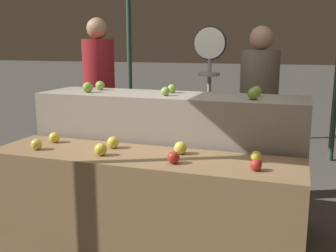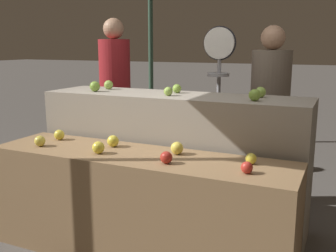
# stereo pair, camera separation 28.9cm
# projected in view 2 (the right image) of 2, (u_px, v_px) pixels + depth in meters

# --- Properties ---
(display_counter_front) EXTENTS (2.16, 0.55, 0.76)m
(display_counter_front) POSITION_uv_depth(u_px,v_px,m) (139.00, 206.00, 2.77)
(display_counter_front) COLOR olive
(display_counter_front) RESTS_ON ground_plane
(display_counter_back) EXTENTS (2.16, 0.55, 1.10)m
(display_counter_back) POSITION_uv_depth(u_px,v_px,m) (173.00, 160.00, 3.27)
(display_counter_back) COLOR gray
(display_counter_back) RESTS_ON ground_plane
(apple_front_0) EXTENTS (0.08, 0.08, 0.08)m
(apple_front_0) POSITION_uv_depth(u_px,v_px,m) (40.00, 141.00, 2.90)
(apple_front_0) COLOR gold
(apple_front_0) RESTS_ON display_counter_front
(apple_front_1) EXTENTS (0.09, 0.09, 0.09)m
(apple_front_1) POSITION_uv_depth(u_px,v_px,m) (98.00, 148.00, 2.70)
(apple_front_1) COLOR gold
(apple_front_1) RESTS_ON display_counter_front
(apple_front_2) EXTENTS (0.08, 0.08, 0.08)m
(apple_front_2) POSITION_uv_depth(u_px,v_px,m) (166.00, 158.00, 2.48)
(apple_front_2) COLOR #AD281E
(apple_front_2) RESTS_ON display_counter_front
(apple_front_3) EXTENTS (0.07, 0.07, 0.07)m
(apple_front_3) POSITION_uv_depth(u_px,v_px,m) (247.00, 168.00, 2.29)
(apple_front_3) COLOR #B72D23
(apple_front_3) RESTS_ON display_counter_front
(apple_front_4) EXTENTS (0.08, 0.08, 0.08)m
(apple_front_4) POSITION_uv_depth(u_px,v_px,m) (59.00, 135.00, 3.10)
(apple_front_4) COLOR gold
(apple_front_4) RESTS_ON display_counter_front
(apple_front_5) EXTENTS (0.09, 0.09, 0.09)m
(apple_front_5) POSITION_uv_depth(u_px,v_px,m) (113.00, 141.00, 2.88)
(apple_front_5) COLOR gold
(apple_front_5) RESTS_ON display_counter_front
(apple_front_6) EXTENTS (0.09, 0.09, 0.09)m
(apple_front_6) POSITION_uv_depth(u_px,v_px,m) (177.00, 148.00, 2.68)
(apple_front_6) COLOR yellow
(apple_front_6) RESTS_ON display_counter_front
(apple_front_7) EXTENTS (0.07, 0.07, 0.07)m
(apple_front_7) POSITION_uv_depth(u_px,v_px,m) (251.00, 159.00, 2.47)
(apple_front_7) COLOR gold
(apple_front_7) RESTS_ON display_counter_front
(apple_back_0) EXTENTS (0.09, 0.09, 0.09)m
(apple_back_0) POSITION_uv_depth(u_px,v_px,m) (95.00, 86.00, 3.34)
(apple_back_0) COLOR #7AA338
(apple_back_0) RESTS_ON display_counter_back
(apple_back_1) EXTENTS (0.07, 0.07, 0.07)m
(apple_back_1) POSITION_uv_depth(u_px,v_px,m) (169.00, 91.00, 3.06)
(apple_back_1) COLOR #8EB247
(apple_back_1) RESTS_ON display_counter_back
(apple_back_2) EXTENTS (0.09, 0.09, 0.09)m
(apple_back_2) POSITION_uv_depth(u_px,v_px,m) (255.00, 95.00, 2.78)
(apple_back_2) COLOR #84AD3D
(apple_back_2) RESTS_ON display_counter_back
(apple_back_3) EXTENTS (0.08, 0.08, 0.08)m
(apple_back_3) POSITION_uv_depth(u_px,v_px,m) (109.00, 85.00, 3.51)
(apple_back_3) COLOR #8EB247
(apple_back_3) RESTS_ON display_counter_back
(apple_back_4) EXTENTS (0.07, 0.07, 0.07)m
(apple_back_4) POSITION_uv_depth(u_px,v_px,m) (177.00, 89.00, 3.24)
(apple_back_4) COLOR #84AD3D
(apple_back_4) RESTS_ON display_counter_back
(apple_back_5) EXTENTS (0.08, 0.08, 0.08)m
(apple_back_5) POSITION_uv_depth(u_px,v_px,m) (261.00, 92.00, 2.96)
(apple_back_5) COLOR #8EB247
(apple_back_5) RESTS_ON display_counter_back
(produce_scale) EXTENTS (0.30, 0.20, 1.66)m
(produce_scale) POSITION_uv_depth(u_px,v_px,m) (219.00, 75.00, 3.60)
(produce_scale) COLOR #99999E
(produce_scale) RESTS_ON ground_plane
(person_vendor_at_scale) EXTENTS (0.42, 0.42, 1.67)m
(person_vendor_at_scale) POSITION_uv_depth(u_px,v_px,m) (270.00, 104.00, 3.64)
(person_vendor_at_scale) COLOR #2D2D38
(person_vendor_at_scale) RESTS_ON ground_plane
(person_customer_left) EXTENTS (0.47, 0.47, 1.79)m
(person_customer_left) POSITION_uv_depth(u_px,v_px,m) (115.00, 85.00, 4.56)
(person_customer_left) COLOR #2D2D38
(person_customer_left) RESTS_ON ground_plane
(wooden_crate_side) EXTENTS (0.37, 0.37, 0.37)m
(wooden_crate_side) POSITION_uv_depth(u_px,v_px,m) (23.00, 184.00, 3.78)
(wooden_crate_side) COLOR brown
(wooden_crate_side) RESTS_ON ground_plane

